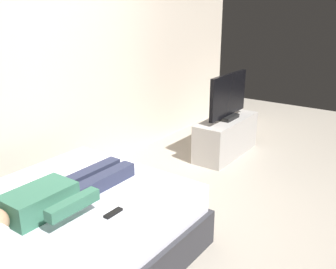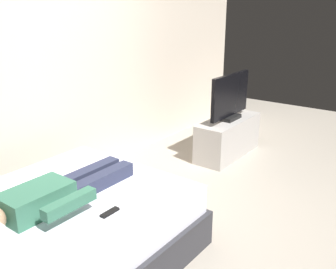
% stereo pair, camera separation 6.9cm
% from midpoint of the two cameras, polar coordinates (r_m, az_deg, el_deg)
% --- Properties ---
extents(ground_plane, '(10.00, 10.00, 0.00)m').
position_cam_midpoint_polar(ground_plane, '(3.43, 2.85, -14.48)').
color(ground_plane, '#ADA393').
extents(back_wall, '(6.40, 0.10, 2.80)m').
position_cam_midpoint_polar(back_wall, '(4.31, -12.71, 12.00)').
color(back_wall, beige).
rests_on(back_wall, ground).
extents(bed, '(1.98, 1.56, 0.54)m').
position_cam_midpoint_polar(bed, '(2.98, -16.40, -15.02)').
color(bed, '#333338').
rests_on(bed, ground).
extents(person, '(1.26, 0.46, 0.18)m').
position_cam_midpoint_polar(person, '(2.80, -16.41, -8.82)').
color(person, '#387056').
rests_on(person, bed).
extents(remote, '(0.15, 0.04, 0.02)m').
position_cam_midpoint_polar(remote, '(2.65, -8.16, -11.72)').
color(remote, black).
rests_on(remote, bed).
extents(tv_stand, '(1.10, 0.40, 0.50)m').
position_cam_midpoint_polar(tv_stand, '(5.01, 9.56, -0.40)').
color(tv_stand, '#B7B2AD').
rests_on(tv_stand, ground).
extents(tv, '(0.88, 0.20, 0.59)m').
position_cam_midpoint_polar(tv, '(4.86, 9.90, 5.56)').
color(tv, black).
rests_on(tv, tv_stand).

